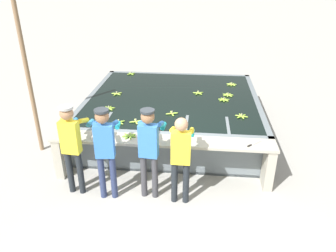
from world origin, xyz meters
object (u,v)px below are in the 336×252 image
object	(u,v)px
banana_bunch_floating_10	(117,94)
knife_0	(252,144)
worker_0	(72,141)
banana_bunch_floating_2	(172,113)
banana_bunch_floating_5	(198,93)
knife_1	(72,138)
banana_bunch_floating_6	(136,121)
worker_2	(149,145)
banana_bunch_floating_9	(228,95)
banana_bunch_floating_4	(242,116)
worker_1	(105,145)
worker_3	(181,153)
support_post_left	(29,82)
banana_bunch_floating_8	(131,74)
banana_bunch_ledge_0	(129,136)
banana_bunch_floating_7	(119,122)
banana_bunch_floating_1	(224,100)
banana_bunch_floating_3	(232,84)
banana_bunch_floating_0	(109,108)

from	to	relation	value
banana_bunch_floating_10	knife_0	xyz separation A→B (m)	(3.01, -2.28, -0.01)
worker_0	banana_bunch_floating_2	world-z (taller)	worker_0
knife_0	banana_bunch_floating_5	bearing A→B (deg)	111.58
knife_1	banana_bunch_floating_6	bearing A→B (deg)	37.42
worker_2	banana_bunch_floating_2	size ratio (longest dim) A/B	6.11
worker_2	banana_bunch_floating_9	distance (m)	3.29
banana_bunch_floating_4	knife_0	xyz separation A→B (m)	(0.06, -1.21, -0.01)
worker_1	worker_3	xyz separation A→B (m)	(1.28, 0.01, -0.08)
support_post_left	banana_bunch_floating_8	bearing A→B (deg)	64.16
banana_bunch_floating_10	banana_bunch_ledge_0	size ratio (longest dim) A/B	0.99
worker_1	banana_bunch_floating_4	bearing A→B (deg)	35.74
banana_bunch_floating_5	banana_bunch_ledge_0	distance (m)	2.74
banana_bunch_floating_7	worker_2	bearing A→B (deg)	-54.31
knife_1	banana_bunch_floating_1	bearing A→B (deg)	37.28
worker_3	banana_bunch_floating_5	xyz separation A→B (m)	(0.24, 3.07, -0.07)
knife_0	knife_1	world-z (taller)	same
worker_3	banana_bunch_floating_1	distance (m)	2.81
banana_bunch_floating_1	knife_1	distance (m)	3.65
worker_0	banana_bunch_floating_9	xyz separation A→B (m)	(2.86, 2.92, -0.14)
banana_bunch_floating_8	banana_bunch_floating_9	size ratio (longest dim) A/B	0.83
worker_1	banana_bunch_floating_3	xyz separation A→B (m)	(2.39, 3.83, -0.15)
worker_2	knife_1	size ratio (longest dim) A/B	5.35
banana_bunch_floating_8	worker_0	bearing A→B (deg)	-91.67
banana_bunch_floating_9	worker_3	bearing A→B (deg)	-107.83
worker_2	banana_bunch_floating_2	xyz separation A→B (m)	(0.24, 1.65, -0.13)
banana_bunch_floating_1	banana_bunch_floating_7	bearing A→B (deg)	-146.08
worker_0	worker_2	world-z (taller)	worker_0
knife_1	support_post_left	world-z (taller)	support_post_left
banana_bunch_floating_1	banana_bunch_floating_9	xyz separation A→B (m)	(0.12, 0.33, 0.00)
worker_0	knife_0	world-z (taller)	worker_0
worker_2	banana_bunch_floating_3	bearing A→B (deg)	66.01
worker_3	banana_bunch_floating_0	world-z (taller)	worker_3
banana_bunch_floating_0	banana_bunch_floating_7	bearing A→B (deg)	-60.60
banana_bunch_floating_7	banana_bunch_floating_8	xyz separation A→B (m)	(-0.42, 3.31, 0.00)
worker_1	banana_bunch_ledge_0	world-z (taller)	worker_1
worker_2	banana_bunch_floating_5	size ratio (longest dim) A/B	6.14
worker_2	knife_0	bearing A→B (deg)	14.31
banana_bunch_floating_7	banana_bunch_floating_9	bearing A→B (deg)	37.99
knife_1	banana_bunch_floating_4	bearing A→B (deg)	21.78
support_post_left	banana_bunch_floating_5	bearing A→B (deg)	24.83
banana_bunch_floating_5	support_post_left	distance (m)	3.89
banana_bunch_floating_0	banana_bunch_floating_2	size ratio (longest dim) A/B	1.02
worker_1	banana_bunch_floating_6	size ratio (longest dim) A/B	6.28
banana_bunch_ledge_0	support_post_left	distance (m)	2.48
banana_bunch_floating_9	knife_1	size ratio (longest dim) A/B	0.89
worker_1	worker_2	bearing A→B (deg)	7.75
banana_bunch_floating_7	banana_bunch_floating_4	bearing A→B (deg)	12.41
knife_1	banana_bunch_floating_9	bearing A→B (deg)	40.06
worker_2	banana_bunch_floating_9	bearing A→B (deg)	62.52
banana_bunch_floating_5	support_post_left	world-z (taller)	support_post_left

